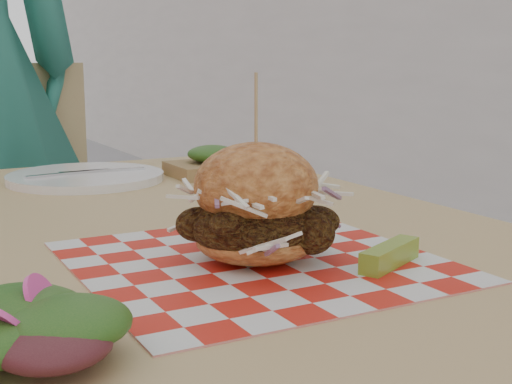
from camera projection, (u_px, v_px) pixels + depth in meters
patio_table at (169, 285)px, 0.92m from camera, size 0.80×1.20×0.75m
patio_chair at (13, 220)px, 1.83m from camera, size 0.51×0.52×0.95m
paper_liner at (256, 261)px, 0.75m from camera, size 0.36×0.36×0.00m
sandwich at (256, 210)px, 0.74m from camera, size 0.17×0.17×0.19m
pickle_spear at (390, 255)px, 0.73m from camera, size 0.10×0.06×0.02m
side_salad at (30, 340)px, 0.50m from camera, size 0.14×0.14×0.05m
place_setting at (86, 177)px, 1.24m from camera, size 0.27×0.27×0.02m
kraft_tray at (212, 163)px, 1.30m from camera, size 0.15×0.12×0.06m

